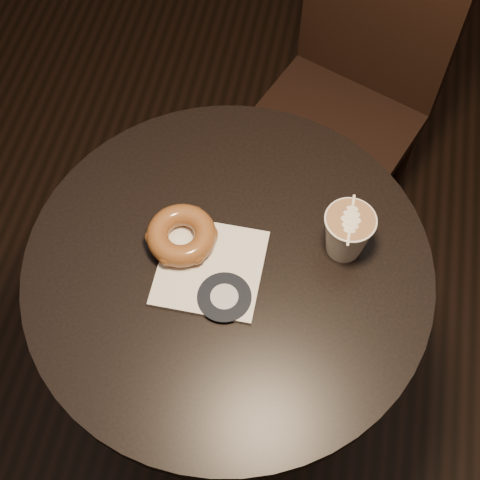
# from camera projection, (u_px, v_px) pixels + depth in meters

# --- Properties ---
(cafe_table) EXTENTS (0.70, 0.70, 0.75)m
(cafe_table) POSITION_uv_depth(u_px,v_px,m) (230.00, 311.00, 1.31)
(cafe_table) COLOR black
(cafe_table) RESTS_ON ground
(chair) EXTENTS (0.50, 0.50, 0.97)m
(chair) POSITION_uv_depth(u_px,v_px,m) (354.00, 77.00, 1.62)
(chair) COLOR black
(chair) RESTS_ON ground
(pastry_bag) EXTENTS (0.17, 0.17, 0.01)m
(pastry_bag) POSITION_uv_depth(u_px,v_px,m) (210.00, 268.00, 1.12)
(pastry_bag) COLOR white
(pastry_bag) RESTS_ON cafe_table
(doughnut) EXTENTS (0.12, 0.12, 0.04)m
(doughnut) POSITION_uv_depth(u_px,v_px,m) (181.00, 235.00, 1.13)
(doughnut) COLOR brown
(doughnut) RESTS_ON pastry_bag
(latte_cup) EXTENTS (0.09, 0.09, 0.10)m
(latte_cup) POSITION_uv_depth(u_px,v_px,m) (347.00, 234.00, 1.11)
(latte_cup) COLOR white
(latte_cup) RESTS_ON cafe_table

